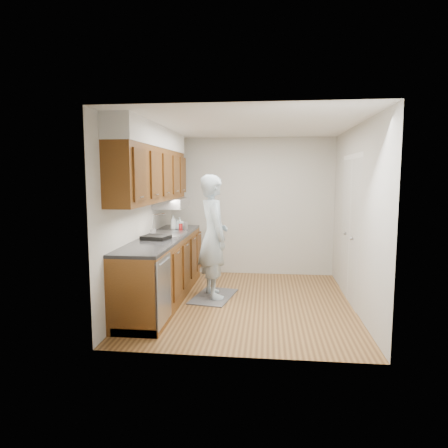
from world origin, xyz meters
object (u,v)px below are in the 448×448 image
Objects in this scene: soap_bottle_b at (180,223)px; soda_can at (181,227)px; soap_bottle_a at (173,222)px; dish_rack at (156,237)px; person at (213,228)px; soap_bottle_c at (177,223)px; steel_can at (186,226)px.

soap_bottle_b is 1.78× the size of soda_can.
soap_bottle_a reaches higher than dish_rack.
person reaches higher than soap_bottle_c.
soap_bottle_b is at bearing 98.08° from dish_rack.
soap_bottle_b is at bearing -64.42° from soap_bottle_c.
person is 8.59× the size of soap_bottle_a.
dish_rack is (-0.15, -0.92, -0.03)m from soda_can.
soap_bottle_b is 1.27× the size of soap_bottle_c.
soap_bottle_b is 1.10m from dish_rack.
soap_bottle_a is at bearing 142.65° from soda_can.
soap_bottle_a is at bearing 28.00° from person.
dish_rack is (-0.74, -0.46, -0.08)m from person.
soap_bottle_b is (0.09, 0.06, -0.02)m from soap_bottle_a.
soda_can is at bearing 93.96° from dish_rack.
soap_bottle_b is at bearing 107.05° from soda_can.
steel_can is (-0.54, 0.61, -0.04)m from person.
soap_bottle_c reaches higher than steel_can.
soda_can is (0.15, -0.11, -0.06)m from soap_bottle_a.
soap_bottle_b is at bearing 21.35° from person.
soap_bottle_c reaches higher than dish_rack.
person is at bearing -37.89° from soda_can.
soap_bottle_c is 1.25× the size of steel_can.
person is 0.82m from steel_can.
person is 1.10m from soap_bottle_c.
steel_can is (0.05, 0.15, 0.01)m from soda_can.
soap_bottle_b is at bearing 168.47° from steel_can.
soap_bottle_a reaches higher than soap_bottle_c.
person is at bearing -44.43° from soap_bottle_b.
dish_rack is at bearing -99.03° from soda_can.
soap_bottle_c is at bearing 115.58° from soap_bottle_b.
dish_rack is at bearing -90.10° from soap_bottle_c.
person reaches higher than steel_can.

